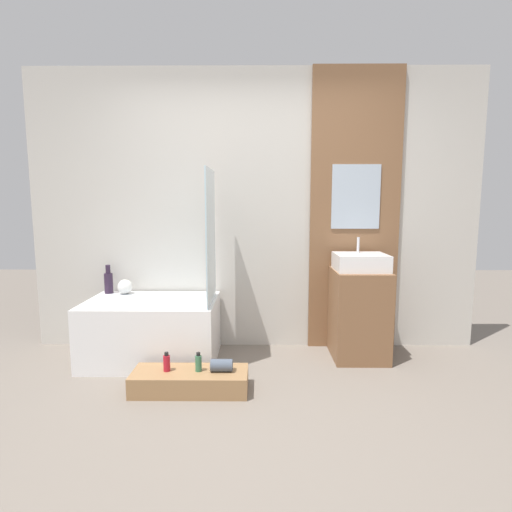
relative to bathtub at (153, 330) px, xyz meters
The scene contains 13 objects.
ground_plane 1.50m from the bathtub, 52.60° to the right, with size 12.00×12.00×0.00m, color slate.
wall_tiled_back 1.42m from the bathtub, 24.65° to the left, with size 4.20×0.06×2.60m, color beige.
wall_wood_accent 2.13m from the bathtub, 11.14° to the left, with size 0.83×0.04×2.60m.
bathtub is the anchor object (origin of this frame).
glass_shower_screen 0.98m from the bathtub, ahead, with size 0.01×0.57×1.12m, color silver.
wooden_step_bench 0.76m from the bathtub, 54.02° to the right, with size 0.85×0.31×0.15m, color #997047.
vanity_cabinet 1.83m from the bathtub, ahead, with size 0.47×0.50×0.79m, color brown.
sink 1.92m from the bathtub, ahead, with size 0.44×0.38×0.28m.
vase_tall_dark 0.66m from the bathtub, 150.06° to the left, with size 0.08×0.08×0.27m.
vase_round_light 0.52m from the bathtub, 141.85° to the left, with size 0.13×0.13×0.13m, color silver.
bottle_soap_primary 0.65m from the bathtub, 66.29° to the right, with size 0.05×0.05×0.14m.
bottle_soap_secondary 0.77m from the bathtub, 50.19° to the right, with size 0.05×0.05×0.14m.
towel_roll 0.89m from the bathtub, 41.75° to the right, with size 0.09×0.09×0.16m, color #4C5666.
Camera 1 is at (0.04, -2.21, 1.37)m, focal length 28.00 mm.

